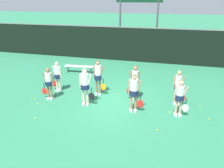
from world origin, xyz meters
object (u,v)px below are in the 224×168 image
object	(u,v)px
bench_courtside	(79,67)
tennis_ball_5	(200,106)
tennis_ball_1	(118,95)
tennis_ball_9	(92,97)
scoreboard	(139,1)
tennis_ball_8	(82,98)
player_1	(85,84)
player_7	(178,85)
player_2	(134,90)
tennis_ball_2	(46,83)
tennis_ball_3	(32,99)
tennis_ball_4	(169,112)
player_0	(49,81)
player_6	(135,80)
tennis_ball_0	(37,104)
tennis_ball_6	(209,119)
player_5	(98,75)
tennis_ball_10	(157,130)
player_4	(57,74)
tennis_ball_7	(36,118)
player_3	(180,95)

from	to	relation	value
bench_courtside	tennis_ball_5	bearing A→B (deg)	-29.36
tennis_ball_1	tennis_ball_9	distance (m)	1.34
scoreboard	tennis_ball_8	size ratio (longest dim) A/B	80.12
tennis_ball_1	tennis_ball_9	world-z (taller)	tennis_ball_9
scoreboard	player_1	xyz separation A→B (m)	(-0.80, -9.82, -3.42)
player_7	player_2	bearing A→B (deg)	-151.04
tennis_ball_2	tennis_ball_3	distance (m)	2.19
tennis_ball_2	player_1	bearing A→B (deg)	-30.80
tennis_ball_4	bench_courtside	bearing A→B (deg)	145.48
player_0	tennis_ball_8	xyz separation A→B (m)	(1.54, 0.41, -0.92)
player_1	tennis_ball_4	size ratio (longest dim) A/B	24.88
player_1	player_6	xyz separation A→B (m)	(2.09, 1.16, -0.02)
player_0	player_1	xyz separation A→B (m)	(1.94, -0.13, 0.10)
player_6	player_2	bearing A→B (deg)	-89.84
tennis_ball_0	tennis_ball_2	size ratio (longest dim) A/B	0.97
player_1	tennis_ball_4	distance (m)	3.96
tennis_ball_5	tennis_ball_9	bearing A→B (deg)	-175.57
tennis_ball_4	tennis_ball_6	xyz separation A→B (m)	(1.59, -0.17, -0.00)
bench_courtside	player_5	world-z (taller)	player_5
bench_courtside	tennis_ball_1	bearing A→B (deg)	-46.72
tennis_ball_8	tennis_ball_10	bearing A→B (deg)	-26.33
player_4	tennis_ball_1	size ratio (longest dim) A/B	24.39
tennis_ball_5	tennis_ball_6	world-z (taller)	tennis_ball_5
scoreboard	tennis_ball_8	bearing A→B (deg)	-97.44
tennis_ball_2	tennis_ball_9	bearing A→B (deg)	-19.81
player_2	tennis_ball_3	bearing A→B (deg)	173.36
scoreboard	player_6	world-z (taller)	scoreboard
tennis_ball_3	player_4	bearing A→B (deg)	60.40
player_1	tennis_ball_0	bearing A→B (deg)	-174.10
player_7	tennis_ball_7	distance (m)	6.44
tennis_ball_2	tennis_ball_7	distance (m)	4.16
player_5	player_7	xyz separation A→B (m)	(3.91, -0.08, -0.11)
tennis_ball_5	tennis_ball_9	size ratio (longest dim) A/B	1.02
player_5	tennis_ball_2	xyz separation A→B (m)	(-3.48, 0.67, -1.04)
player_3	tennis_ball_9	bearing A→B (deg)	167.08
tennis_ball_3	tennis_ball_9	bearing A→B (deg)	18.45
player_5	tennis_ball_0	world-z (taller)	player_5
tennis_ball_1	player_0	bearing A→B (deg)	-157.68
player_5	player_2	bearing A→B (deg)	-35.60
player_1	tennis_ball_2	world-z (taller)	player_1
player_5	tennis_ball_7	size ratio (longest dim) A/B	26.58
tennis_ball_2	tennis_ball_10	bearing A→B (deg)	-26.30
player_4	tennis_ball_4	bearing A→B (deg)	1.54
player_1	tennis_ball_0	size ratio (longest dim) A/B	26.60
player_2	player_7	bearing A→B (deg)	25.55
bench_courtside	tennis_ball_4	size ratio (longest dim) A/B	28.21
player_6	tennis_ball_6	world-z (taller)	player_6
player_2	tennis_ball_1	world-z (taller)	player_2
tennis_ball_8	tennis_ball_9	size ratio (longest dim) A/B	1.01
player_7	tennis_ball_3	xyz separation A→B (m)	(-6.89, -1.38, -0.93)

